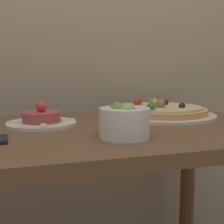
{
  "coord_description": "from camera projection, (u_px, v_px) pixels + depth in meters",
  "views": [
    {
      "loc": [
        -0.19,
        -0.55,
        0.93
      ],
      "look_at": [
        0.08,
        0.34,
        0.8
      ],
      "focal_mm": 50.0,
      "sensor_mm": 36.0,
      "label": 1
    }
  ],
  "objects": [
    {
      "name": "dining_table",
      "position": [
        87.0,
        170.0,
        0.92
      ],
      "size": [
        1.12,
        0.65,
        0.76
      ],
      "color": "brown",
      "rests_on": "ground_plane"
    },
    {
      "name": "tartare_plate",
      "position": [
        42.0,
        120.0,
        0.94
      ],
      "size": [
        0.21,
        0.21,
        0.07
      ],
      "color": "silver",
      "rests_on": "dining_table"
    },
    {
      "name": "small_bowl",
      "position": [
        124.0,
        120.0,
        0.77
      ],
      "size": [
        0.13,
        0.13,
        0.09
      ],
      "color": "white",
      "rests_on": "dining_table"
    },
    {
      "name": "pizza_plate",
      "position": [
        162.0,
        111.0,
        1.11
      ],
      "size": [
        0.37,
        0.37,
        0.06
      ],
      "color": "silver",
      "rests_on": "dining_table"
    }
  ]
}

